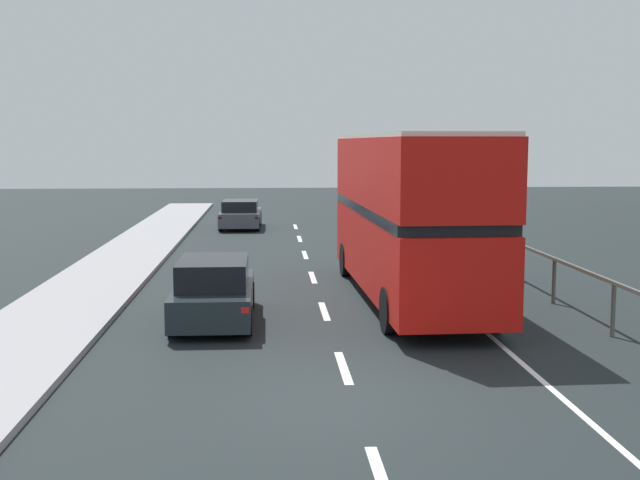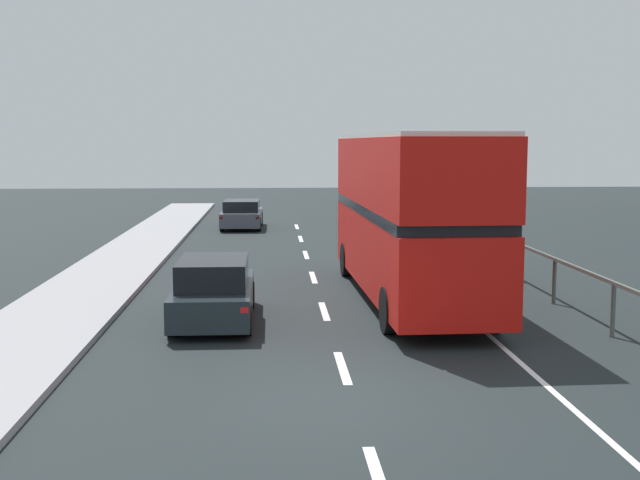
# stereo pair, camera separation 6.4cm
# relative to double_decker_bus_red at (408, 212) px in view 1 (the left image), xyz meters

# --- Properties ---
(ground_plane) EXTENTS (74.18, 120.00, 0.10)m
(ground_plane) POSITION_rel_double_decker_bus_red_xyz_m (-2.24, -8.02, -2.33)
(ground_plane) COLOR black
(lane_paint_markings) EXTENTS (3.44, 46.00, 0.01)m
(lane_paint_markings) POSITION_rel_double_decker_bus_red_xyz_m (-0.12, 0.16, -2.27)
(lane_paint_markings) COLOR silver
(lane_paint_markings) RESTS_ON ground
(bridge_side_railing) EXTENTS (0.10, 42.00, 1.18)m
(bridge_side_railing) POSITION_rel_double_decker_bus_red_xyz_m (3.58, 0.98, -1.33)
(bridge_side_railing) COLOR #51554E
(bridge_side_railing) RESTS_ON ground
(double_decker_bus_red) EXTENTS (2.75, 10.55, 4.25)m
(double_decker_bus_red) POSITION_rel_double_decker_bus_red_xyz_m (0.00, 0.00, 0.00)
(double_decker_bus_red) COLOR red
(double_decker_bus_red) RESTS_ON ground
(hatchback_car_near) EXTENTS (1.76, 4.28, 1.45)m
(hatchback_car_near) POSITION_rel_double_decker_bus_red_xyz_m (-4.81, -2.29, -1.58)
(hatchback_car_near) COLOR #1E272C
(hatchback_car_near) RESTS_ON ground
(sedan_car_ahead) EXTENTS (1.95, 4.16, 1.33)m
(sedan_car_ahead) POSITION_rel_double_decker_bus_red_xyz_m (-4.85, 17.85, -1.63)
(sedan_car_ahead) COLOR #454954
(sedan_car_ahead) RESTS_ON ground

